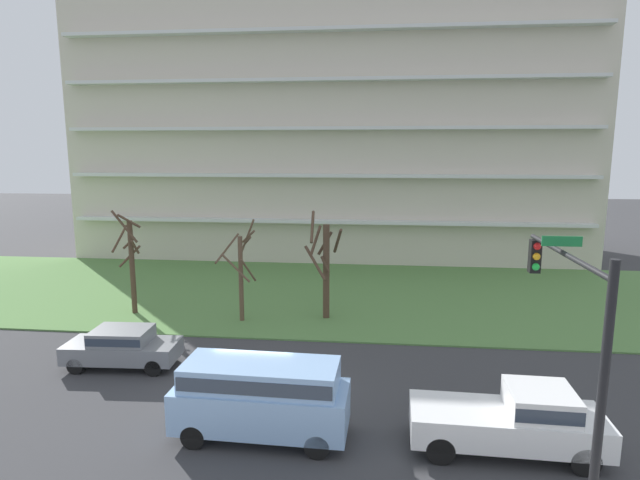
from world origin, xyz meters
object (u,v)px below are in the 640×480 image
Objects in this scene: tree_left at (241,271)px; sedan_gray_center_left at (122,346)px; tree_center at (325,265)px; traffic_signal_mast at (572,339)px; van_blue_center_right at (261,393)px; pickup_white_near_left at (515,419)px; tree_far_left at (131,261)px.

tree_left is 1.16× the size of sedan_gray_center_left.
traffic_signal_mast reaches higher than tree_center.
van_blue_center_right is 0.79× the size of traffic_signal_mast.
tree_left is at bearing 109.46° from van_blue_center_right.
traffic_signal_mast reaches higher than pickup_white_near_left.
tree_far_left is 1.07× the size of tree_left.
pickup_white_near_left is at bearing -33.40° from tree_far_left.
tree_far_left is at bearing 174.56° from tree_left.
tree_far_left is 0.84× the size of traffic_signal_mast.
traffic_signal_mast is (7.61, -2.96, 3.12)m from van_blue_center_right.
pickup_white_near_left is 14.72m from sedan_gray_center_left.
tree_left is at bearing -122.27° from sedan_gray_center_left.
tree_far_left is 7.29m from sedan_gray_center_left.
pickup_white_near_left is at bearing -59.82° from tree_center.
traffic_signal_mast is (16.91, -13.94, 1.62)m from tree_far_left.
tree_left is 11.00m from van_blue_center_right.
tree_far_left is 21.98m from traffic_signal_mast.
sedan_gray_center_left is at bearing 163.89° from pickup_white_near_left.
sedan_gray_center_left is (-3.34, -5.91, -1.77)m from tree_left.
sedan_gray_center_left is at bearing -137.63° from tree_center.
tree_far_left is 6.02m from tree_left.
pickup_white_near_left is (10.67, -10.42, -1.63)m from tree_left.
pickup_white_near_left is at bearing 159.36° from sedan_gray_center_left.
tree_center is (10.10, 0.31, -0.05)m from tree_far_left.
tree_left is 4.20m from tree_center.
pickup_white_near_left is at bearing 94.78° from traffic_signal_mast.
pickup_white_near_left is at bearing 1.77° from van_blue_center_right.
pickup_white_near_left is (16.67, -10.99, -1.88)m from tree_far_left.
sedan_gray_center_left is 0.67× the size of traffic_signal_mast.
sedan_gray_center_left is at bearing -119.46° from tree_left.
tree_center reaches higher than tree_left.
tree_center is at bearing 87.80° from van_blue_center_right.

